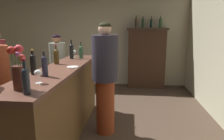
# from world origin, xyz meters

# --- Properties ---
(floor) EXTENTS (7.77, 7.77, 0.00)m
(floor) POSITION_xyz_m (0.00, 0.00, 0.00)
(floor) COLOR #463529
(floor) RESTS_ON ground
(wall_back) EXTENTS (5.58, 0.12, 2.64)m
(wall_back) POSITION_xyz_m (0.00, 3.05, 1.32)
(wall_back) COLOR #B9AF91
(wall_back) RESTS_ON ground
(bar_counter) EXTENTS (0.53, 2.62, 1.08)m
(bar_counter) POSITION_xyz_m (0.22, -0.00, 0.54)
(bar_counter) COLOR brown
(bar_counter) RESTS_ON ground
(display_cabinet) EXTENTS (1.08, 0.37, 1.63)m
(display_cabinet) POSITION_xyz_m (1.62, 2.77, 0.85)
(display_cabinet) COLOR #352016
(display_cabinet) RESTS_ON ground
(wine_bottle_merlot) EXTENTS (0.07, 0.07, 0.34)m
(wine_bottle_merlot) POSITION_xyz_m (0.13, 0.83, 1.23)
(wine_bottle_merlot) COLOR black
(wine_bottle_merlot) RESTS_ON bar_counter
(wine_bottle_chardonnay) EXTENTS (0.07, 0.07, 0.30)m
(wine_bottle_chardonnay) POSITION_xyz_m (0.05, -0.44, 1.21)
(wine_bottle_chardonnay) COLOR black
(wine_bottle_chardonnay) RESTS_ON bar_counter
(wine_bottle_malbec) EXTENTS (0.06, 0.06, 0.30)m
(wine_bottle_malbec) POSITION_xyz_m (0.35, -1.14, 1.20)
(wine_bottle_malbec) COLOR #252B37
(wine_bottle_malbec) RESTS_ON bar_counter
(wine_bottle_riesling) EXTENTS (0.07, 0.07, 0.30)m
(wine_bottle_riesling) POSITION_xyz_m (0.29, 0.89, 1.20)
(wine_bottle_riesling) COLOR #2C5034
(wine_bottle_riesling) RESTS_ON bar_counter
(wine_bottle_pinot) EXTENTS (0.07, 0.07, 0.29)m
(wine_bottle_pinot) POSITION_xyz_m (0.23, -0.52, 1.21)
(wine_bottle_pinot) COLOR #212337
(wine_bottle_pinot) RESTS_ON bar_counter
(wine_bottle_rose) EXTENTS (0.08, 0.08, 0.30)m
(wine_bottle_rose) POSITION_xyz_m (0.06, 0.27, 1.20)
(wine_bottle_rose) COLOR #433212
(wine_bottle_rose) RESTS_ON bar_counter
(wine_glass_front) EXTENTS (0.07, 0.07, 0.14)m
(wine_glass_front) POSITION_xyz_m (0.13, 0.98, 1.18)
(wine_glass_front) COLOR white
(wine_glass_front) RESTS_ON bar_counter
(wine_glass_mid) EXTENTS (0.07, 0.07, 0.14)m
(wine_glass_mid) POSITION_xyz_m (0.29, -0.81, 1.18)
(wine_glass_mid) COLOR white
(wine_glass_mid) RESTS_ON bar_counter
(flower_arrangement) EXTENTS (0.12, 0.14, 0.40)m
(flower_arrangement) POSITION_xyz_m (0.22, -1.02, 1.25)
(flower_arrangement) COLOR #53291E
(flower_arrangement) RESTS_ON bar_counter
(cheese_plate) EXTENTS (0.16, 0.16, 0.01)m
(cheese_plate) POSITION_xyz_m (0.39, 0.03, 1.08)
(cheese_plate) COLOR white
(cheese_plate) RESTS_ON bar_counter
(display_bottle_left) EXTENTS (0.06, 0.06, 0.32)m
(display_bottle_left) POSITION_xyz_m (1.31, 2.77, 1.78)
(display_bottle_left) COLOR #422A11
(display_bottle_left) RESTS_ON display_cabinet
(display_bottle_midleft) EXTENTS (0.06, 0.06, 0.31)m
(display_bottle_midleft) POSITION_xyz_m (1.49, 2.77, 1.77)
(display_bottle_midleft) COLOR #1C3219
(display_bottle_midleft) RESTS_ON display_cabinet
(display_bottle_center) EXTENTS (0.06, 0.06, 0.30)m
(display_bottle_center) POSITION_xyz_m (1.71, 2.77, 1.77)
(display_bottle_center) COLOR black
(display_bottle_center) RESTS_ON display_cabinet
(display_bottle_midright) EXTENTS (0.07, 0.07, 0.31)m
(display_bottle_midright) POSITION_xyz_m (1.95, 2.77, 1.77)
(display_bottle_midright) COLOR #2A4D26
(display_bottle_midright) RESTS_ON display_cabinet
(patron_tall) EXTENTS (0.34, 0.34, 1.49)m
(patron_tall) POSITION_xyz_m (-0.37, 1.42, 0.81)
(patron_tall) COLOR maroon
(patron_tall) RESTS_ON ground
(bartender) EXTENTS (0.39, 0.39, 1.70)m
(bartender) POSITION_xyz_m (0.82, 0.22, 0.93)
(bartender) COLOR maroon
(bartender) RESTS_ON ground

